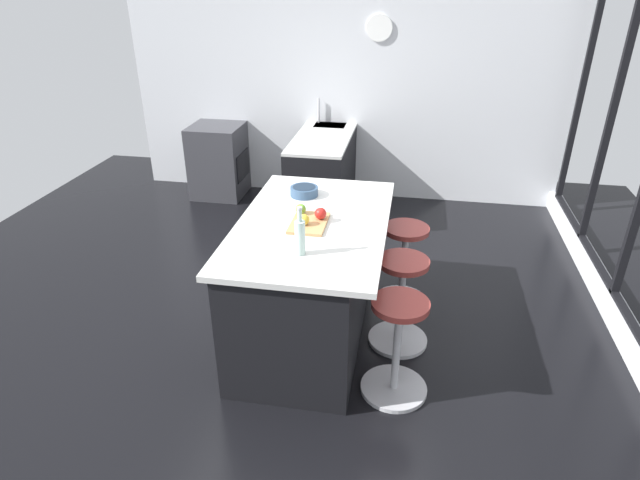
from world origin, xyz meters
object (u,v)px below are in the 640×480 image
object	(u,v)px
stool_middle	(400,304)
cutting_board	(309,223)
apple_yellow	(304,220)
fruit_bowl	(304,191)
water_bottle	(300,236)
apple_green	(301,209)
stool_near_camera	(397,350)
apple_red	(321,213)
kitchen_island	(307,278)
oven_range	(219,161)
stool_by_window	(403,268)

from	to	relation	value
stool_middle	cutting_board	xyz separation A→B (m)	(0.05, -0.66, 0.62)
stool_middle	apple_yellow	world-z (taller)	apple_yellow
fruit_bowl	water_bottle	bearing A→B (deg)	10.35
apple_green	water_bottle	xyz separation A→B (m)	(0.54, 0.11, 0.07)
stool_middle	apple_yellow	size ratio (longest dim) A/B	9.10
apple_green	fruit_bowl	bearing A→B (deg)	-171.67
stool_near_camera	water_bottle	distance (m)	0.97
stool_near_camera	apple_yellow	size ratio (longest dim) A/B	9.10
apple_yellow	apple_red	distance (m)	0.15
kitchen_island	fruit_bowl	world-z (taller)	fruit_bowl
stool_near_camera	fruit_bowl	bearing A→B (deg)	-140.83
oven_range	stool_near_camera	xyz separation A→B (m)	(3.11, 2.31, -0.10)
stool_by_window	stool_middle	xyz separation A→B (m)	(0.53, 0.00, 0.00)
apple_yellow	apple_red	xyz separation A→B (m)	(-0.11, 0.10, 0.00)
kitchen_island	stool_middle	world-z (taller)	kitchen_island
water_bottle	fruit_bowl	bearing A→B (deg)	-169.65
fruit_bowl	apple_red	bearing A→B (deg)	25.04
stool_by_window	apple_green	bearing A→B (deg)	-57.94
apple_yellow	water_bottle	size ratio (longest dim) A/B	0.25
apple_green	water_bottle	bearing A→B (deg)	11.76
cutting_board	apple_yellow	xyz separation A→B (m)	(0.05, -0.03, 0.05)
stool_middle	apple_green	xyz separation A→B (m)	(-0.07, -0.74, 0.67)
apple_yellow	apple_red	world-z (taller)	apple_red
stool_by_window	apple_green	xyz separation A→B (m)	(0.47, -0.74, 0.67)
kitchen_island	apple_green	bearing A→B (deg)	-141.72
apple_yellow	kitchen_island	bearing A→B (deg)	-177.32
oven_range	apple_red	distance (m)	3.15
stool_near_camera	cutting_board	bearing A→B (deg)	-125.82
stool_by_window	stool_middle	distance (m)	0.53
kitchen_island	water_bottle	size ratio (longest dim) A/B	5.42
apple_green	water_bottle	world-z (taller)	water_bottle
water_bottle	fruit_bowl	size ratio (longest dim) A/B	1.46
oven_range	water_bottle	size ratio (longest dim) A/B	2.76
stool_by_window	apple_yellow	xyz separation A→B (m)	(0.64, -0.69, 0.67)
cutting_board	water_bottle	xyz separation A→B (m)	(0.42, 0.03, 0.11)
stool_near_camera	water_bottle	bearing A→B (deg)	-94.79
kitchen_island	fruit_bowl	size ratio (longest dim) A/B	7.91
stool_by_window	apple_red	world-z (taller)	apple_red
stool_by_window	cutting_board	xyz separation A→B (m)	(0.58, -0.66, 0.62)
cutting_board	fruit_bowl	xyz separation A→B (m)	(-0.50, -0.14, 0.03)
water_bottle	apple_red	bearing A→B (deg)	175.44
fruit_bowl	cutting_board	bearing A→B (deg)	15.35
cutting_board	kitchen_island	bearing A→B (deg)	-150.75
stool_near_camera	apple_yellow	xyz separation A→B (m)	(-0.42, -0.69, 0.67)
fruit_bowl	stool_near_camera	bearing A→B (deg)	39.17
stool_near_camera	water_bottle	world-z (taller)	water_bottle
stool_by_window	apple_red	size ratio (longest dim) A/B	8.49
oven_range	cutting_board	size ratio (longest dim) A/B	2.39
kitchen_island	apple_red	xyz separation A→B (m)	(-0.00, 0.10, 0.53)
cutting_board	water_bottle	bearing A→B (deg)	4.21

